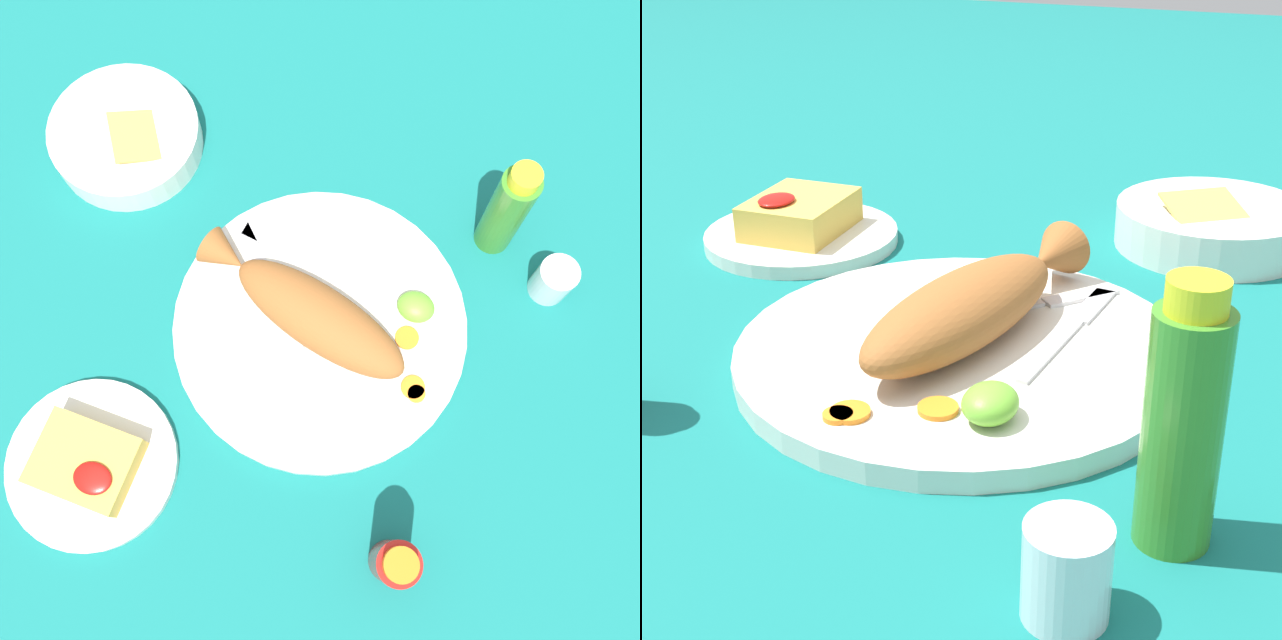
# 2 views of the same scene
# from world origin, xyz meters

# --- Properties ---
(ground_plane) EXTENTS (4.00, 4.00, 0.00)m
(ground_plane) POSITION_xyz_m (0.00, 0.00, 0.00)
(ground_plane) COLOR #146B66
(main_plate) EXTENTS (0.36, 0.36, 0.02)m
(main_plate) POSITION_xyz_m (0.00, 0.00, 0.01)
(main_plate) COLOR silver
(main_plate) RESTS_ON ground_plane
(fried_fish) EXTENTS (0.29, 0.13, 0.06)m
(fried_fish) POSITION_xyz_m (-0.02, 0.00, 0.05)
(fried_fish) COLOR #935628
(fried_fish) RESTS_ON main_plate
(fork_near) EXTENTS (0.14, 0.14, 0.00)m
(fork_near) POSITION_xyz_m (-0.09, 0.04, 0.02)
(fork_near) COLOR silver
(fork_near) RESTS_ON main_plate
(fork_far) EXTENTS (0.19, 0.04, 0.00)m
(fork_far) POSITION_xyz_m (-0.06, 0.08, 0.02)
(fork_far) COLOR silver
(fork_far) RESTS_ON main_plate
(carrot_slice_near) EXTENTS (0.02, 0.02, 0.00)m
(carrot_slice_near) POSITION_xyz_m (0.14, -0.04, 0.02)
(carrot_slice_near) COLOR orange
(carrot_slice_near) RESTS_ON main_plate
(carrot_slice_mid) EXTENTS (0.03, 0.03, 0.00)m
(carrot_slice_mid) POSITION_xyz_m (0.13, -0.03, 0.02)
(carrot_slice_mid) COLOR orange
(carrot_slice_mid) RESTS_ON main_plate
(carrot_slice_far) EXTENTS (0.03, 0.03, 0.00)m
(carrot_slice_far) POSITION_xyz_m (0.11, 0.02, 0.02)
(carrot_slice_far) COLOR orange
(carrot_slice_far) RESTS_ON main_plate
(lime_wedge_main) EXTENTS (0.05, 0.04, 0.03)m
(lime_wedge_main) POSITION_xyz_m (0.10, 0.06, 0.03)
(lime_wedge_main) COLOR #6BB233
(lime_wedge_main) RESTS_ON main_plate
(hot_sauce_bottle_red) EXTENTS (0.05, 0.05, 0.14)m
(hot_sauce_bottle_red) POSITION_xyz_m (0.17, -0.23, 0.07)
(hot_sauce_bottle_red) COLOR #B21914
(hot_sauce_bottle_red) RESTS_ON ground_plane
(hot_sauce_bottle_green) EXTENTS (0.05, 0.05, 0.17)m
(hot_sauce_bottle_green) POSITION_xyz_m (0.17, 0.19, 0.08)
(hot_sauce_bottle_green) COLOR #3D8428
(hot_sauce_bottle_green) RESTS_ON ground_plane
(salt_cup) EXTENTS (0.05, 0.05, 0.06)m
(salt_cup) POSITION_xyz_m (0.25, 0.15, 0.03)
(salt_cup) COLOR silver
(salt_cup) RESTS_ON ground_plane
(side_plate_fries) EXTENTS (0.20, 0.20, 0.01)m
(side_plate_fries) POSITION_xyz_m (-0.19, -0.25, 0.01)
(side_plate_fries) COLOR silver
(side_plate_fries) RESTS_ON ground_plane
(fries_pile) EXTENTS (0.11, 0.09, 0.04)m
(fries_pile) POSITION_xyz_m (-0.19, -0.25, 0.03)
(fries_pile) COLOR gold
(fries_pile) RESTS_ON side_plate_fries
(guacamole_bowl) EXTENTS (0.20, 0.20, 0.06)m
(guacamole_bowl) POSITION_xyz_m (-0.33, 0.15, 0.03)
(guacamole_bowl) COLOR white
(guacamole_bowl) RESTS_ON ground_plane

